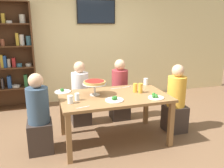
{
  "coord_description": "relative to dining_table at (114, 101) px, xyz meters",
  "views": [
    {
      "loc": [
        -1.01,
        -3.18,
        1.81
      ],
      "look_at": [
        0.0,
        0.1,
        0.89
      ],
      "focal_mm": 37.24,
      "sensor_mm": 36.0,
      "label": 1
    }
  ],
  "objects": [
    {
      "name": "water_glass_clear_near",
      "position": [
        0.72,
        0.41,
        0.14
      ],
      "size": [
        0.07,
        0.07,
        0.11
      ],
      "primitive_type": "cylinder",
      "color": "white",
      "rests_on": "dining_table"
    },
    {
      "name": "cutlery_fork_near",
      "position": [
        0.14,
        0.34,
        0.09
      ],
      "size": [
        0.18,
        0.02,
        0.0
      ],
      "primitive_type": "cube",
      "rotation": [
        0.0,
        0.0,
        3.18
      ],
      "color": "silver",
      "rests_on": "dining_table"
    },
    {
      "name": "diner_far_left",
      "position": [
        -0.38,
        0.78,
        -0.16
      ],
      "size": [
        0.34,
        0.34,
        1.15
      ],
      "rotation": [
        0.0,
        0.0,
        -1.57
      ],
      "color": "#382D28",
      "rests_on": "ground_plane"
    },
    {
      "name": "salad_plate_far_diner",
      "position": [
        0.54,
        -0.3,
        0.11
      ],
      "size": [
        0.23,
        0.23,
        0.07
      ],
      "color": "white",
      "rests_on": "dining_table"
    },
    {
      "name": "bookshelf",
      "position": [
        -1.68,
        2.01,
        0.47
      ],
      "size": [
        1.1,
        0.3,
        2.21
      ],
      "color": "#4C2D19",
      "rests_on": "ground_plane"
    },
    {
      "name": "diner_head_east",
      "position": [
        1.09,
        0.01,
        -0.16
      ],
      "size": [
        0.34,
        0.34,
        1.15
      ],
      "rotation": [
        0.0,
        0.0,
        3.14
      ],
      "color": "#382D28",
      "rests_on": "ground_plane"
    },
    {
      "name": "rear_partition",
      "position": [
        0.0,
        2.2,
        0.75
      ],
      "size": [
        8.0,
        0.12,
        2.8
      ],
      "primitive_type": "cube",
      "color": "beige",
      "rests_on": "ground_plane"
    },
    {
      "name": "beer_glass_amber_short",
      "position": [
        0.43,
        -0.0,
        0.16
      ],
      "size": [
        0.07,
        0.07,
        0.15
      ],
      "primitive_type": "cylinder",
      "color": "gold",
      "rests_on": "dining_table"
    },
    {
      "name": "cutlery_fork_far",
      "position": [
        -0.54,
        -0.37,
        0.09
      ],
      "size": [
        0.18,
        0.06,
        0.0
      ],
      "primitive_type": "cube",
      "rotation": [
        0.0,
        0.0,
        0.25
      ],
      "color": "silver",
      "rests_on": "dining_table"
    },
    {
      "name": "salad_plate_near_diner",
      "position": [
        -0.07,
        -0.24,
        0.11
      ],
      "size": [
        0.26,
        0.26,
        0.07
      ],
      "color": "white",
      "rests_on": "dining_table"
    },
    {
      "name": "water_glass_clear_spare",
      "position": [
        -0.57,
        -0.07,
        0.14
      ],
      "size": [
        0.07,
        0.07,
        0.1
      ],
      "primitive_type": "cylinder",
      "color": "white",
      "rests_on": "dining_table"
    },
    {
      "name": "cutlery_knife_near",
      "position": [
        0.35,
        0.37,
        0.09
      ],
      "size": [
        0.18,
        0.07,
        0.0
      ],
      "primitive_type": "cube",
      "rotation": [
        0.0,
        0.0,
        3.46
      ],
      "color": "silver",
      "rests_on": "dining_table"
    },
    {
      "name": "diner_far_right",
      "position": [
        0.37,
        0.79,
        -0.16
      ],
      "size": [
        0.34,
        0.34,
        1.15
      ],
      "rotation": [
        0.0,
        0.0,
        -1.57
      ],
      "color": "#382D28",
      "rests_on": "ground_plane"
    },
    {
      "name": "ground_plane",
      "position": [
        0.0,
        0.0,
        -0.65
      ],
      "size": [
        12.0,
        12.0,
        0.0
      ],
      "primitive_type": "plane",
      "color": "brown"
    },
    {
      "name": "deep_dish_pizza_stand",
      "position": [
        -0.27,
        0.1,
        0.27
      ],
      "size": [
        0.36,
        0.36,
        0.22
      ],
      "color": "silver",
      "rests_on": "dining_table"
    },
    {
      "name": "water_glass_clear_far",
      "position": [
        -0.67,
        -0.17,
        0.14
      ],
      "size": [
        0.07,
        0.07,
        0.11
      ],
      "primitive_type": "cylinder",
      "color": "white",
      "rests_on": "dining_table"
    },
    {
      "name": "diner_head_west",
      "position": [
        -1.1,
        -0.0,
        -0.16
      ],
      "size": [
        0.34,
        0.34,
        1.15
      ],
      "color": "#382D28",
      "rests_on": "ground_plane"
    },
    {
      "name": "television",
      "position": [
        0.25,
        2.11,
        1.38
      ],
      "size": [
        0.87,
        0.05,
        0.52
      ],
      "color": "black"
    },
    {
      "name": "beer_glass_amber_tall",
      "position": [
        0.37,
        0.05,
        0.16
      ],
      "size": [
        0.07,
        0.07,
        0.14
      ],
      "primitive_type": "cylinder",
      "color": "gold",
      "rests_on": "dining_table"
    },
    {
      "name": "dining_table",
      "position": [
        0.0,
        0.0,
        0.0
      ],
      "size": [
        1.61,
        0.97,
        0.74
      ],
      "color": "olive",
      "rests_on": "ground_plane"
    },
    {
      "name": "salad_plate_spare",
      "position": [
        -0.72,
        0.39,
        0.1
      ],
      "size": [
        0.25,
        0.25,
        0.06
      ],
      "color": "white",
      "rests_on": "dining_table"
    }
  ]
}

